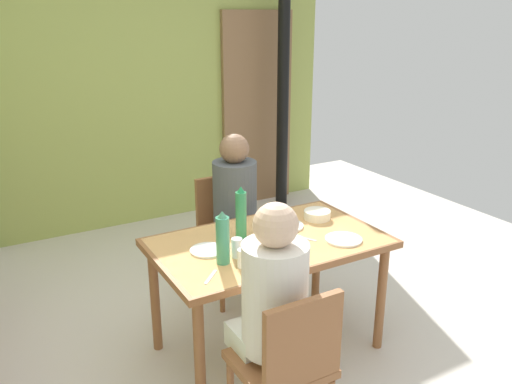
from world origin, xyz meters
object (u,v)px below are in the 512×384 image
Objects in this scene: serving_bowl_center at (317,215)px; person_far_diner at (236,197)px; water_bottle_green_far at (223,239)px; chair_near_diner at (288,363)px; person_near_diner at (273,294)px; water_bottle_green_near at (241,214)px; chair_far_diner at (228,229)px; dining_table at (269,252)px.

person_far_diner is at bearing 124.53° from serving_bowl_center.
chair_near_diner is at bearing -89.01° from water_bottle_green_far.
person_far_diner is at bearing 71.62° from chair_near_diner.
chair_near_diner is 1.47m from person_far_diner.
serving_bowl_center is at bearing 43.60° from person_near_diner.
person_near_diner reaches higher than water_bottle_green_far.
person_near_diner is 0.49m from water_bottle_green_far.
person_near_diner reaches higher than serving_bowl_center.
water_bottle_green_near reaches higher than serving_bowl_center.
serving_bowl_center is at bearing 18.28° from water_bottle_green_far.
serving_bowl_center is at bearing 118.22° from chair_far_diner.
water_bottle_green_far is at bearing -161.72° from serving_bowl_center.
chair_far_diner is 2.98× the size of water_bottle_green_far.
water_bottle_green_near reaches higher than water_bottle_green_far.
person_near_diner is 1.31m from person_far_diner.
chair_far_diner is 1.13× the size of person_far_diner.
water_bottle_green_far is at bearing 62.20° from chair_far_diner.
dining_table is 0.44m from water_bottle_green_far.
chair_near_diner is at bearing -114.79° from dining_table.
water_bottle_green_near is 0.57m from serving_bowl_center.
person_far_diner reaches higher than serving_bowl_center.
water_bottle_green_far is (-0.01, 0.62, 0.37)m from chair_near_diner.
person_near_diner reaches higher than dining_table.
person_near_diner is at bearing 90.00° from chair_near_diner.
person_far_diner reaches higher than water_bottle_green_near.
dining_table is at bearing 81.90° from chair_far_diner.
person_far_diner is 4.53× the size of serving_bowl_center.
chair_far_diner is 0.78m from water_bottle_green_near.
dining_table is at bearing -163.13° from serving_bowl_center.
chair_far_diner is 1.06m from water_bottle_green_far.
water_bottle_green_near is at bearing -178.04° from serving_bowl_center.
dining_table is 1.53× the size of chair_near_diner.
water_bottle_green_far reaches higher than dining_table.
person_far_diner is at bearing 80.14° from dining_table.
chair_near_diner is 2.98× the size of water_bottle_green_far.
water_bottle_green_near is (-0.23, -0.64, 0.38)m from chair_far_diner.
water_bottle_green_far reaches higher than serving_bowl_center.
dining_table is 1.73× the size of person_far_diner.
person_near_diner is (-0.35, -0.62, 0.13)m from dining_table.
chair_near_diner is 1.21m from serving_bowl_center.
chair_near_diner is 1.57m from chair_far_diner.
person_far_diner reaches higher than chair_near_diner.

